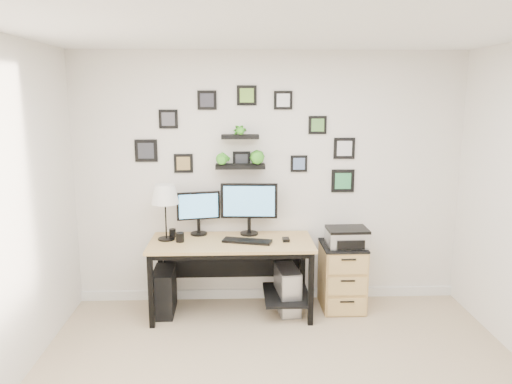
{
  "coord_description": "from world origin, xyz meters",
  "views": [
    {
      "loc": [
        -0.33,
        -3.08,
        2.18
      ],
      "look_at": [
        -0.14,
        1.83,
        1.2
      ],
      "focal_mm": 35.0,
      "sensor_mm": 36.0,
      "label": 1
    }
  ],
  "objects_px": {
    "desk": "(235,252)",
    "printer": "(347,237)",
    "table_lamp": "(165,196)",
    "pc_tower_black": "(164,291)",
    "monitor_right": "(249,204)",
    "mug": "(180,237)",
    "pc_tower_grey": "(287,289)",
    "monitor_left": "(198,210)",
    "file_cabinet": "(342,276)"
  },
  "relations": [
    {
      "from": "desk",
      "to": "printer",
      "type": "xyz_separation_m",
      "value": [
        1.12,
        0.02,
        0.14
      ]
    },
    {
      "from": "table_lamp",
      "to": "pc_tower_black",
      "type": "bearing_deg",
      "value": -126.17
    },
    {
      "from": "monitor_right",
      "to": "mug",
      "type": "distance_m",
      "value": 0.77
    },
    {
      "from": "pc_tower_black",
      "to": "printer",
      "type": "distance_m",
      "value": 1.91
    },
    {
      "from": "desk",
      "to": "monitor_right",
      "type": "bearing_deg",
      "value": 52.23
    },
    {
      "from": "pc_tower_grey",
      "to": "printer",
      "type": "height_order",
      "value": "printer"
    },
    {
      "from": "table_lamp",
      "to": "pc_tower_grey",
      "type": "xyz_separation_m",
      "value": [
        1.21,
        -0.04,
        -0.97
      ]
    },
    {
      "from": "desk",
      "to": "monitor_left",
      "type": "height_order",
      "value": "monitor_left"
    },
    {
      "from": "monitor_right",
      "to": "pc_tower_grey",
      "type": "bearing_deg",
      "value": -26.74
    },
    {
      "from": "desk",
      "to": "monitor_left",
      "type": "relative_size",
      "value": 3.58
    },
    {
      "from": "pc_tower_grey",
      "to": "monitor_left",
      "type": "bearing_deg",
      "value": 166.97
    },
    {
      "from": "table_lamp",
      "to": "pc_tower_black",
      "type": "distance_m",
      "value": 0.97
    },
    {
      "from": "desk",
      "to": "file_cabinet",
      "type": "height_order",
      "value": "desk"
    },
    {
      "from": "monitor_right",
      "to": "table_lamp",
      "type": "height_order",
      "value": "table_lamp"
    },
    {
      "from": "printer",
      "to": "monitor_left",
      "type": "bearing_deg",
      "value": 172.94
    },
    {
      "from": "monitor_left",
      "to": "desk",
      "type": "bearing_deg",
      "value": -28.71
    },
    {
      "from": "monitor_right",
      "to": "file_cabinet",
      "type": "distance_m",
      "value": 1.21
    },
    {
      "from": "monitor_right",
      "to": "mug",
      "type": "height_order",
      "value": "monitor_right"
    },
    {
      "from": "file_cabinet",
      "to": "printer",
      "type": "relative_size",
      "value": 1.65
    },
    {
      "from": "desk",
      "to": "table_lamp",
      "type": "bearing_deg",
      "value": 176.69
    },
    {
      "from": "desk",
      "to": "monitor_left",
      "type": "bearing_deg",
      "value": 151.29
    },
    {
      "from": "monitor_left",
      "to": "monitor_right",
      "type": "relative_size",
      "value": 0.78
    },
    {
      "from": "table_lamp",
      "to": "file_cabinet",
      "type": "relative_size",
      "value": 0.83
    },
    {
      "from": "monitor_right",
      "to": "pc_tower_black",
      "type": "bearing_deg",
      "value": -167.3
    },
    {
      "from": "printer",
      "to": "monitor_right",
      "type": "bearing_deg",
      "value": 170.17
    },
    {
      "from": "monitor_right",
      "to": "pc_tower_black",
      "type": "distance_m",
      "value": 1.22
    },
    {
      "from": "table_lamp",
      "to": "monitor_right",
      "type": "bearing_deg",
      "value": 10.18
    },
    {
      "from": "monitor_left",
      "to": "printer",
      "type": "height_order",
      "value": "monitor_left"
    },
    {
      "from": "mug",
      "to": "file_cabinet",
      "type": "height_order",
      "value": "mug"
    },
    {
      "from": "mug",
      "to": "file_cabinet",
      "type": "relative_size",
      "value": 0.14
    },
    {
      "from": "table_lamp",
      "to": "pc_tower_black",
      "type": "relative_size",
      "value": 1.23
    },
    {
      "from": "mug",
      "to": "pc_tower_grey",
      "type": "relative_size",
      "value": 0.19
    },
    {
      "from": "monitor_left",
      "to": "printer",
      "type": "relative_size",
      "value": 1.1
    },
    {
      "from": "pc_tower_grey",
      "to": "monitor_right",
      "type": "bearing_deg",
      "value": 153.26
    },
    {
      "from": "table_lamp",
      "to": "mug",
      "type": "xyz_separation_m",
      "value": [
        0.14,
        -0.08,
        -0.4
      ]
    },
    {
      "from": "table_lamp",
      "to": "printer",
      "type": "xyz_separation_m",
      "value": [
        1.8,
        -0.02,
        -0.43
      ]
    },
    {
      "from": "monitor_left",
      "to": "pc_tower_grey",
      "type": "relative_size",
      "value": 0.94
    },
    {
      "from": "monitor_right",
      "to": "pc_tower_black",
      "type": "height_order",
      "value": "monitor_right"
    },
    {
      "from": "monitor_left",
      "to": "file_cabinet",
      "type": "bearing_deg",
      "value": -5.64
    },
    {
      "from": "desk",
      "to": "table_lamp",
      "type": "height_order",
      "value": "table_lamp"
    },
    {
      "from": "table_lamp",
      "to": "mug",
      "type": "distance_m",
      "value": 0.43
    },
    {
      "from": "monitor_right",
      "to": "printer",
      "type": "height_order",
      "value": "monitor_right"
    },
    {
      "from": "pc_tower_grey",
      "to": "desk",
      "type": "bearing_deg",
      "value": 179.48
    },
    {
      "from": "pc_tower_black",
      "to": "printer",
      "type": "xyz_separation_m",
      "value": [
        1.84,
        0.02,
        0.54
      ]
    },
    {
      "from": "pc_tower_black",
      "to": "monitor_left",
      "type": "bearing_deg",
      "value": 30.38
    },
    {
      "from": "monitor_left",
      "to": "pc_tower_black",
      "type": "height_order",
      "value": "monitor_left"
    },
    {
      "from": "pc_tower_grey",
      "to": "pc_tower_black",
      "type": "bearing_deg",
      "value": -179.94
    },
    {
      "from": "table_lamp",
      "to": "printer",
      "type": "relative_size",
      "value": 1.37
    },
    {
      "from": "desk",
      "to": "mug",
      "type": "height_order",
      "value": "mug"
    },
    {
      "from": "printer",
      "to": "file_cabinet",
      "type": "bearing_deg",
      "value": 125.27
    }
  ]
}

